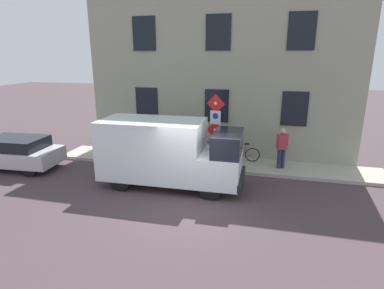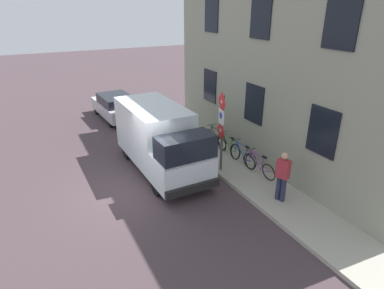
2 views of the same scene
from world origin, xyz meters
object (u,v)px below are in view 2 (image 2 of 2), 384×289
delivery_van (159,138)px  bicycle_green (229,146)px  bicycle_black (216,138)px  pedestrian (282,175)px  bicycle_blue (243,155)px  sign_post_stacked (221,123)px  bicycle_purple (259,166)px  parked_hatchback (116,106)px

delivery_van → bicycle_green: 3.14m
bicycle_black → pedestrian: 4.88m
bicycle_blue → bicycle_green: (0.00, 1.03, 0.00)m
sign_post_stacked → delivery_van: size_ratio=0.56×
bicycle_green → bicycle_black: size_ratio=1.00×
sign_post_stacked → pedestrian: bearing=-76.8°
delivery_van → bicycle_black: 3.19m
pedestrian → bicycle_purple: bearing=-124.0°
bicycle_purple → delivery_van: bearing=45.5°
bicycle_black → pedestrian: (-0.46, -4.83, 0.56)m
bicycle_green → pedestrian: 3.87m
delivery_van → bicycle_green: bearing=81.9°
bicycle_purple → sign_post_stacked: bearing=42.5°
parked_hatchback → delivery_van: bearing=175.2°
sign_post_stacked → parked_hatchback: bearing=101.6°
delivery_van → pedestrian: bearing=30.4°
parked_hatchback → bicycle_green: size_ratio=2.40×
bicycle_black → bicycle_green: bearing=-179.0°
bicycle_green → bicycle_purple: bearing=-179.8°
delivery_van → sign_post_stacked: bearing=52.0°
bicycle_black → delivery_van: bearing=103.3°
bicycle_purple → bicycle_green: same height
bicycle_green → bicycle_black: 1.03m
bicycle_purple → bicycle_black: (0.00, 3.08, 0.00)m
delivery_van → bicycle_green: size_ratio=3.14×
delivery_van → pedestrian: size_ratio=3.12×
sign_post_stacked → bicycle_purple: 2.16m
parked_hatchback → bicycle_green: 7.98m
bicycle_blue → bicycle_green: bearing=-1.6°
bicycle_green → parked_hatchback: bearing=21.2°
bicycle_purple → bicycle_blue: same height
bicycle_purple → bicycle_green: bearing=-5.5°
bicycle_purple → bicycle_blue: (0.00, 1.03, 0.00)m
parked_hatchback → bicycle_black: 7.03m
bicycle_purple → bicycle_green: 2.06m
delivery_van → bicycle_black: bearing=101.3°
bicycle_black → parked_hatchback: bearing=25.0°
bicycle_green → pedestrian: bearing=173.3°
bicycle_purple → bicycle_green: (0.00, 2.06, 0.00)m
delivery_van → pedestrian: 4.90m
delivery_van → bicycle_purple: delivery_van is taller
delivery_van → pedestrian: (2.55, -4.18, -0.26)m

